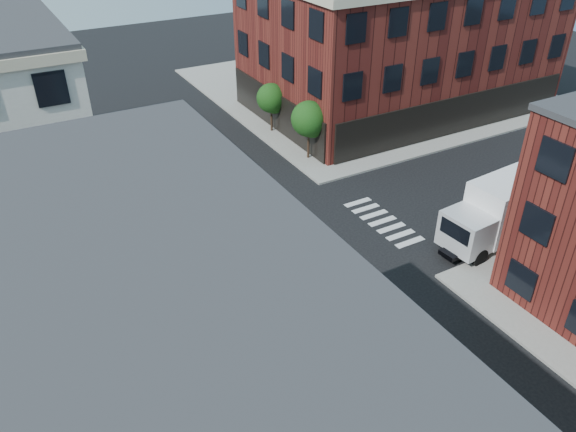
# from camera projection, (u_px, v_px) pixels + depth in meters

# --- Properties ---
(ground) EXTENTS (120.00, 120.00, 0.00)m
(ground) POSITION_uv_depth(u_px,v_px,m) (286.00, 253.00, 32.77)
(ground) COLOR black
(ground) RESTS_ON ground
(sidewalk_ne) EXTENTS (30.00, 30.00, 0.15)m
(sidewalk_ne) POSITION_uv_depth(u_px,v_px,m) (366.00, 88.00, 56.99)
(sidewalk_ne) COLOR gray
(sidewalk_ne) RESTS_ON ground
(building_ne) EXTENTS (25.00, 16.00, 12.00)m
(building_ne) POSITION_uv_depth(u_px,v_px,m) (400.00, 41.00, 49.95)
(building_ne) COLOR #431310
(building_ne) RESTS_ON ground
(tree_near) EXTENTS (2.69, 2.69, 4.49)m
(tree_near) POSITION_uv_depth(u_px,v_px,m) (310.00, 121.00, 41.62)
(tree_near) COLOR black
(tree_near) RESTS_ON ground
(tree_far) EXTENTS (2.43, 2.43, 4.07)m
(tree_far) POSITION_uv_depth(u_px,v_px,m) (272.00, 99.00, 46.21)
(tree_far) COLOR black
(tree_far) RESTS_ON ground
(signal_pole) EXTENTS (1.29, 1.24, 4.60)m
(signal_pole) POSITION_uv_depth(u_px,v_px,m) (224.00, 324.00, 23.52)
(signal_pole) COLOR black
(signal_pole) RESTS_ON ground
(box_truck) EXTENTS (8.84, 3.28, 3.93)m
(box_truck) POSITION_uv_depth(u_px,v_px,m) (506.00, 208.00, 33.06)
(box_truck) COLOR white
(box_truck) RESTS_ON ground
(traffic_cone) EXTENTS (0.52, 0.52, 0.73)m
(traffic_cone) POSITION_uv_depth(u_px,v_px,m) (225.00, 324.00, 27.17)
(traffic_cone) COLOR #D14E09
(traffic_cone) RESTS_ON ground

